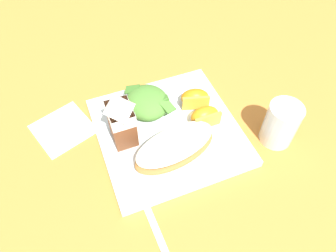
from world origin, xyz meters
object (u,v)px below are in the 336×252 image
object	(u,v)px
cheesy_pizza_bread	(175,148)
orange_wedge_middle	(195,98)
white_plate	(168,131)
milk_carton	(121,119)
orange_wedge_front	(205,116)
paper_napkin	(63,128)
metal_fork	(148,209)
drinking_clear_cup	(281,124)
green_salad_pile	(148,102)

from	to	relation	value
cheesy_pizza_bread	orange_wedge_middle	size ratio (longest dim) A/B	2.69
white_plate	milk_carton	bearing A→B (deg)	83.28
milk_carton	orange_wedge_front	distance (m)	0.17
orange_wedge_front	paper_napkin	bearing A→B (deg)	69.50
cheesy_pizza_bread	metal_fork	distance (m)	0.12
cheesy_pizza_bread	white_plate	bearing A→B (deg)	-8.73
metal_fork	drinking_clear_cup	world-z (taller)	drinking_clear_cup
milk_carton	metal_fork	xyz separation A→B (m)	(-0.15, 0.01, -0.07)
cheesy_pizza_bread	drinking_clear_cup	bearing A→B (deg)	-98.55
green_salad_pile	orange_wedge_front	size ratio (longest dim) A/B	1.82
paper_napkin	orange_wedge_front	bearing A→B (deg)	-110.50
green_salad_pile	milk_carton	distance (m)	0.10
milk_carton	drinking_clear_cup	xyz separation A→B (m)	(-0.10, -0.29, -0.03)
milk_carton	metal_fork	distance (m)	0.17
cheesy_pizza_bread	paper_napkin	bearing A→B (deg)	51.77
cheesy_pizza_bread	orange_wedge_front	world-z (taller)	orange_wedge_front
paper_napkin	milk_carton	bearing A→B (deg)	-126.22
cheesy_pizza_bread	drinking_clear_cup	distance (m)	0.21
green_salad_pile	white_plate	bearing A→B (deg)	-163.95
green_salad_pile	orange_wedge_front	xyz separation A→B (m)	(-0.08, -0.10, -0.00)
milk_carton	orange_wedge_middle	bearing A→B (deg)	-79.33
orange_wedge_middle	paper_napkin	bearing A→B (deg)	79.76
white_plate	cheesy_pizza_bread	world-z (taller)	cheesy_pizza_bread
orange_wedge_front	paper_napkin	size ratio (longest dim) A/B	0.55
white_plate	metal_fork	size ratio (longest dim) A/B	1.49
green_salad_pile	paper_napkin	xyz separation A→B (m)	(0.02, 0.18, -0.03)
cheesy_pizza_bread	drinking_clear_cup	xyz separation A→B (m)	(-0.03, -0.21, 0.01)
milk_carton	orange_wedge_front	size ratio (longest dim) A/B	1.83
paper_napkin	drinking_clear_cup	xyz separation A→B (m)	(-0.18, -0.40, 0.05)
orange_wedge_front	orange_wedge_middle	bearing A→B (deg)	-2.19
milk_carton	green_salad_pile	bearing A→B (deg)	-50.74
orange_wedge_front	paper_napkin	distance (m)	0.30
orange_wedge_front	green_salad_pile	bearing A→B (deg)	50.48
green_salad_pile	orange_wedge_front	bearing A→B (deg)	-129.52
white_plate	orange_wedge_middle	bearing A→B (deg)	-61.71
paper_napkin	drinking_clear_cup	size ratio (longest dim) A/B	1.18
paper_napkin	drinking_clear_cup	distance (m)	0.45
white_plate	cheesy_pizza_bread	distance (m)	0.07
cheesy_pizza_bread	orange_wedge_middle	distance (m)	0.13
cheesy_pizza_bread	green_salad_pile	size ratio (longest dim) A/B	1.67
white_plate	cheesy_pizza_bread	xyz separation A→B (m)	(-0.06, 0.01, 0.03)
metal_fork	drinking_clear_cup	size ratio (longest dim) A/B	2.02
milk_carton	drinking_clear_cup	size ratio (longest dim) A/B	1.18
orange_wedge_middle	orange_wedge_front	bearing A→B (deg)	177.81
orange_wedge_front	paper_napkin	world-z (taller)	orange_wedge_front
green_salad_pile	paper_napkin	bearing A→B (deg)	82.20
drinking_clear_cup	milk_carton	bearing A→B (deg)	70.80
metal_fork	orange_wedge_front	bearing A→B (deg)	-52.43
white_plate	milk_carton	world-z (taller)	milk_carton
metal_fork	paper_napkin	bearing A→B (deg)	24.40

